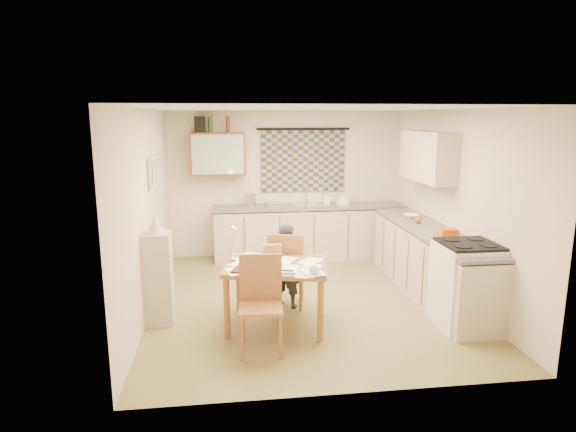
{
  "coord_description": "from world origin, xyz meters",
  "views": [
    {
      "loc": [
        -1.01,
        -6.0,
        2.4
      ],
      "look_at": [
        -0.22,
        0.2,
        1.11
      ],
      "focal_mm": 30.0,
      "sensor_mm": 36.0,
      "label": 1
    }
  ],
  "objects": [
    {
      "name": "chair_near",
      "position": [
        -0.7,
        -1.34,
        0.31
      ],
      "size": [
        0.48,
        0.48,
        0.99
      ],
      "rotation": [
        0.0,
        0.0,
        -0.07
      ],
      "color": "brown",
      "rests_on": "floor"
    },
    {
      "name": "soap_bottle",
      "position": [
        0.68,
        2.0,
        1.02
      ],
      "size": [
        0.12,
        0.12,
        0.2
      ],
      "primitive_type": "imported",
      "rotation": [
        0.0,
        0.0,
        -0.15
      ],
      "color": "white",
      "rests_on": "counter_back"
    },
    {
      "name": "chair_far",
      "position": [
        -0.29,
        -0.18,
        0.31
      ],
      "size": [
        0.53,
        0.53,
        0.99
      ],
      "rotation": [
        0.0,
        0.0,
        2.94
      ],
      "color": "brown",
      "rests_on": "floor"
    },
    {
      "name": "book",
      "position": [
        -0.9,
        -0.78,
        0.76
      ],
      "size": [
        0.42,
        0.43,
        0.02
      ],
      "primitive_type": "imported",
      "rotation": [
        0.0,
        0.0,
        -0.56
      ],
      "color": "#C24F0C",
      "rests_on": "dining_table"
    },
    {
      "name": "papers",
      "position": [
        -0.52,
        -0.84,
        0.76
      ],
      "size": [
        1.17,
        1.07,
        0.02
      ],
      "rotation": [
        0.0,
        0.0,
        -0.2
      ],
      "color": "white",
      "rests_on": "dining_table"
    },
    {
      "name": "upper_cabinet_right",
      "position": [
        1.83,
        0.55,
        1.85
      ],
      "size": [
        0.34,
        1.3,
        0.7
      ],
      "primitive_type": "cube",
      "color": "tan",
      "rests_on": "wall_right"
    },
    {
      "name": "wall_cabinet",
      "position": [
        -1.15,
        2.08,
        1.8
      ],
      "size": [
        0.9,
        0.34,
        0.7
      ],
      "primitive_type": "cube",
      "color": "maroon",
      "rests_on": "wall_back"
    },
    {
      "name": "magazine",
      "position": [
        -0.96,
        -0.91,
        0.76
      ],
      "size": [
        0.36,
        0.38,
        0.02
      ],
      "primitive_type": "imported",
      "rotation": [
        0.0,
        0.0,
        -0.34
      ],
      "color": "maroon",
      "rests_on": "dining_table"
    },
    {
      "name": "counter_back",
      "position": [
        0.4,
        1.95,
        0.45
      ],
      "size": [
        3.3,
        0.62,
        0.92
      ],
      "color": "tan",
      "rests_on": "floor"
    },
    {
      "name": "bowl",
      "position": [
        1.7,
        0.74,
        0.95
      ],
      "size": [
        0.38,
        0.38,
        0.06
      ],
      "primitive_type": "imported",
      "rotation": [
        0.0,
        0.0,
        0.34
      ],
      "color": "white",
      "rests_on": "counter_right"
    },
    {
      "name": "floor",
      "position": [
        0.0,
        0.0,
        -0.01
      ],
      "size": [
        4.0,
        4.5,
        0.02
      ],
      "primitive_type": "cube",
      "color": "olive",
      "rests_on": "ground"
    },
    {
      "name": "candle",
      "position": [
        -0.93,
        -0.61,
        1.04
      ],
      "size": [
        0.03,
        0.03,
        0.22
      ],
      "primitive_type": "cylinder",
      "rotation": [
        0.0,
        0.0,
        -0.51
      ],
      "color": "white",
      "rests_on": "dining_table"
    },
    {
      "name": "fruit_orange",
      "position": [
        1.65,
        0.35,
        0.97
      ],
      "size": [
        0.1,
        0.1,
        0.1
      ],
      "primitive_type": "sphere",
      "color": "#C24F0C",
      "rests_on": "counter_right"
    },
    {
      "name": "print_canvas",
      "position": [
        -1.95,
        0.4,
        1.7
      ],
      "size": [
        0.01,
        0.42,
        0.32
      ],
      "primitive_type": "cube",
      "color": "#BABAA2",
      "rests_on": "wall_left"
    },
    {
      "name": "ceiling",
      "position": [
        0.0,
        0.0,
        2.51
      ],
      "size": [
        4.0,
        4.5,
        0.02
      ],
      "primitive_type": "cube",
      "color": "white",
      "rests_on": "floor"
    },
    {
      "name": "person",
      "position": [
        -0.29,
        -0.19,
        0.55
      ],
      "size": [
        0.63,
        0.62,
        1.1
      ],
      "primitive_type": "imported",
      "rotation": [
        0.0,
        0.0,
        2.6
      ],
      "color": "black",
      "rests_on": "floor"
    },
    {
      "name": "tap",
      "position": [
        0.35,
        2.13,
        1.06
      ],
      "size": [
        0.03,
        0.03,
        0.28
      ],
      "primitive_type": "cylinder",
      "rotation": [
        0.0,
        0.0,
        0.01
      ],
      "color": "silver",
      "rests_on": "counter_back"
    },
    {
      "name": "wall_left",
      "position": [
        -2.01,
        0.0,
        1.25
      ],
      "size": [
        0.02,
        4.5,
        2.5
      ],
      "primitive_type": "cube",
      "color": "beige",
      "rests_on": "floor"
    },
    {
      "name": "framed_print",
      "position": [
        -1.97,
        0.4,
        1.7
      ],
      "size": [
        0.04,
        0.5,
        0.4
      ],
      "primitive_type": "cube",
      "color": "beige",
      "rests_on": "wall_left"
    },
    {
      "name": "lampshade",
      "position": [
        -1.84,
        -0.5,
        1.21
      ],
      "size": [
        0.2,
        0.2,
        0.22
      ],
      "primitive_type": "cone",
      "color": "beige",
      "rests_on": "shelf_stand"
    },
    {
      "name": "bottle_green",
      "position": [
        -1.26,
        2.08,
        2.28
      ],
      "size": [
        0.08,
        0.08,
        0.26
      ],
      "primitive_type": "cylinder",
      "rotation": [
        0.0,
        0.0,
        0.23
      ],
      "color": "#195926",
      "rests_on": "wall_cabinet"
    },
    {
      "name": "sink",
      "position": [
        0.36,
        1.95,
        0.88
      ],
      "size": [
        0.66,
        0.59,
        0.1
      ],
      "primitive_type": "cube",
      "rotation": [
        0.0,
        0.0,
        0.3
      ],
      "color": "silver",
      "rests_on": "counter_back"
    },
    {
      "name": "mixing_bowl",
      "position": [
        0.96,
        1.95,
        1.0
      ],
      "size": [
        0.29,
        0.29,
        0.16
      ],
      "primitive_type": "cylinder",
      "rotation": [
        0.0,
        0.0,
        -0.24
      ],
      "color": "white",
      "rests_on": "counter_back"
    },
    {
      "name": "counter_right",
      "position": [
        1.7,
        0.01,
        0.45
      ],
      "size": [
        0.62,
        2.95,
        0.92
      ],
      "color": "tan",
      "rests_on": "floor"
    },
    {
      "name": "dish_rack",
      "position": [
        -0.2,
        1.95,
        0.95
      ],
      "size": [
        0.39,
        0.35,
        0.06
      ],
      "primitive_type": "cube",
      "rotation": [
        0.0,
        0.0,
        0.16
      ],
      "color": "silver",
      "rests_on": "counter_back"
    },
    {
      "name": "candle_holder",
      "position": [
        -0.98,
        -0.57,
        0.84
      ],
      "size": [
        0.07,
        0.07,
        0.18
      ],
      "primitive_type": "cylinder",
      "rotation": [
        0.0,
        0.0,
        -0.13
      ],
      "color": "silver",
      "rests_on": "dining_table"
    },
    {
      "name": "letter_rack",
      "position": [
        -0.5,
        -0.48,
        0.83
      ],
      "size": [
        0.22,
        0.1,
        0.16
      ],
      "primitive_type": "cube",
      "rotation": [
        0.0,
        0.0,
        -0.01
      ],
      "color": "brown",
      "rests_on": "dining_table"
    },
    {
      "name": "wall_front",
      "position": [
        0.0,
        -2.26,
        1.25
      ],
      "size": [
        4.0,
        0.02,
        2.5
      ],
      "primitive_type": "cube",
      "color": "beige",
      "rests_on": "floor"
    },
    {
      "name": "wall_back",
      "position": [
        0.0,
        2.26,
        1.25
      ],
      "size": [
        4.0,
        0.02,
        2.5
      ],
      "primitive_type": "cube",
      "color": "beige",
      "rests_on": "floor"
    },
    {
      "name": "curtain_rod",
      "position": [
        0.3,
        2.2,
        2.2
      ],
      "size": [
        1.6,
        0.04,
        0.04
      ],
      "primitive_type": "cylinder",
      "rotation": [
        0.0,
        1.57,
        0.0
      ],
      "color": "black",
      "rests_on": "wall_back"
    },
    {
      "name": "kettle",
      "position": [
        -0.63,
        1.95,
        1.04
      ],
      "size": [
        0.23,
        0.23,
        0.24
      ],
      "primitive_type": "cylinder",
      "rotation": [
        0.0,
        0.0,
        -0.31
      ],
      "color": "silver",
      "rests_on": "counter_back"
    },
    {
      "name": "stove",
      "position": [
        1.7,
        -1.03,
        0.5
      ],
      "size": [
        0.65,
        0.65,
        1.0
      ],
      "color": "white",
      "rests_on": "floor"
    },
    {
      "name": "wall_cabinet_glass",
      "position": [
        -1.15,
        1.91,
        1.8
      ],
      "size": [
        0.84,
        0.02,
        0.64
      ],
      "primitive_type": "cube",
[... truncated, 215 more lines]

